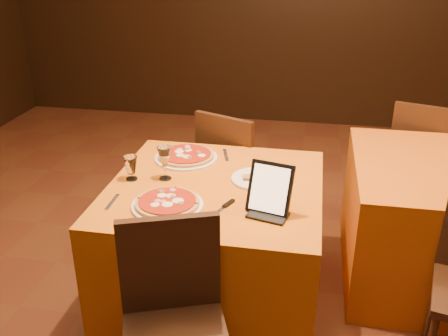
% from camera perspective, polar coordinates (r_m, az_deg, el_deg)
% --- Properties ---
extents(floor, '(6.00, 7.00, 0.01)m').
position_cam_1_polar(floor, '(2.82, -1.40, -18.27)').
color(floor, '#5E2D19').
rests_on(floor, ground).
extents(main_table, '(1.10, 1.10, 0.75)m').
position_cam_1_polar(main_table, '(2.79, -0.95, -8.84)').
color(main_table, '#C2610C').
rests_on(main_table, floor).
extents(side_table, '(1.10, 1.10, 0.75)m').
position_cam_1_polar(side_table, '(3.26, 23.69, -5.81)').
color(side_table, '#B5530B').
rests_on(side_table, floor).
extents(chair_main_far, '(0.55, 0.55, 0.91)m').
position_cam_1_polar(chair_main_far, '(3.45, 1.69, -0.42)').
color(chair_main_far, black).
rests_on(chair_main_far, floor).
extents(chair_side_far, '(0.49, 0.49, 0.91)m').
position_cam_1_polar(chair_side_far, '(3.93, 21.66, 0.99)').
color(chair_side_far, black).
rests_on(chair_side_far, floor).
extents(pizza_near, '(0.34, 0.34, 0.03)m').
position_cam_1_polar(pizza_near, '(2.40, -6.49, -4.10)').
color(pizza_near, white).
rests_on(pizza_near, main_table).
extents(pizza_far, '(0.36, 0.36, 0.03)m').
position_cam_1_polar(pizza_far, '(2.91, -4.36, 1.31)').
color(pizza_far, white).
rests_on(pizza_far, main_table).
extents(cutlet_dish, '(0.27, 0.27, 0.03)m').
position_cam_1_polar(cutlet_dish, '(2.65, 3.80, -1.14)').
color(cutlet_dish, white).
rests_on(cutlet_dish, main_table).
extents(wine_glass, '(0.09, 0.09, 0.19)m').
position_cam_1_polar(wine_glass, '(2.65, -6.81, 0.62)').
color(wine_glass, '#FCDF8F').
rests_on(wine_glass, main_table).
extents(water_glass, '(0.08, 0.08, 0.13)m').
position_cam_1_polar(water_glass, '(2.68, -10.59, -0.02)').
color(water_glass, silver).
rests_on(water_glass, main_table).
extents(tablet, '(0.22, 0.15, 0.24)m').
position_cam_1_polar(tablet, '(2.31, 5.28, -2.32)').
color(tablet, black).
rests_on(tablet, main_table).
extents(knife, '(0.10, 0.20, 0.01)m').
position_cam_1_polar(knife, '(2.35, -0.65, -5.01)').
color(knife, '#BCBBC2').
rests_on(knife, main_table).
extents(fork_near, '(0.02, 0.16, 0.01)m').
position_cam_1_polar(fork_near, '(2.49, -12.64, -3.81)').
color(fork_near, '#A4A3A9').
rests_on(fork_near, main_table).
extents(fork_far, '(0.07, 0.18, 0.01)m').
position_cam_1_polar(fork_far, '(2.95, 0.21, 1.49)').
color(fork_far, silver).
rests_on(fork_far, main_table).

